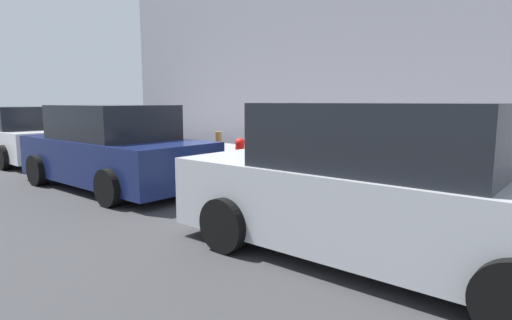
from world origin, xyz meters
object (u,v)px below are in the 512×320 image
object	(u,v)px
suitcase_navy_0	(395,176)
parked_car_silver_0	(380,188)
suitcase_silver_2	(340,173)
parking_meter	(484,155)
fire_hydrant	(240,155)
parked_car_navy_1	(114,149)
bollard_post	(218,152)
suitcase_teal_1	(365,177)
suitcase_black_3	(313,168)
suitcase_maroon_5	(264,166)
suitcase_red_4	(290,163)
parked_car_white_2	(18,136)

from	to	relation	value
suitcase_navy_0	parked_car_silver_0	xyz separation A→B (m)	(-0.87, 2.28, 0.28)
suitcase_silver_2	parking_meter	xyz separation A→B (m)	(-2.27, -0.19, 0.50)
suitcase_silver_2	parking_meter	world-z (taller)	parking_meter
suitcase_silver_2	fire_hydrant	distance (m)	2.50
suitcase_navy_0	parked_car_navy_1	bearing A→B (deg)	24.91
bollard_post	parking_meter	world-z (taller)	parking_meter
suitcase_silver_2	fire_hydrant	size ratio (longest dim) A/B	0.88
parked_car_silver_0	parked_car_navy_1	distance (m)	5.77
suitcase_navy_0	suitcase_teal_1	xyz separation A→B (m)	(0.50, 0.07, -0.07)
suitcase_black_3	suitcase_silver_2	bearing A→B (deg)	-175.41
suitcase_maroon_5	bollard_post	xyz separation A→B (m)	(1.32, 0.07, 0.19)
suitcase_teal_1	suitcase_red_4	world-z (taller)	suitcase_red_4
suitcase_navy_0	suitcase_teal_1	size ratio (longest dim) A/B	1.31
suitcase_maroon_5	parked_car_silver_0	size ratio (longest dim) A/B	0.17
bollard_post	parked_car_silver_0	bearing A→B (deg)	157.12
fire_hydrant	suitcase_black_3	bearing A→B (deg)	-179.61
suitcase_black_3	parked_car_navy_1	distance (m)	4.01
parking_meter	parked_car_silver_0	size ratio (longest dim) A/B	0.27
fire_hydrant	bollard_post	world-z (taller)	bollard_post
suitcase_red_4	parked_car_navy_1	world-z (taller)	parked_car_navy_1
suitcase_maroon_5	parked_car_navy_1	distance (m)	3.08
suitcase_teal_1	suitcase_silver_2	size ratio (longest dim) A/B	1.18
suitcase_silver_2	suitcase_black_3	size ratio (longest dim) A/B	0.76
fire_hydrant	parking_meter	distance (m)	4.79
suitcase_maroon_5	bollard_post	distance (m)	1.34
suitcase_red_4	parked_car_navy_1	size ratio (longest dim) A/B	0.24
bollard_post	parked_car_white_2	distance (m)	6.72
fire_hydrant	bollard_post	distance (m)	0.56
fire_hydrant	suitcase_red_4	bearing A→B (deg)	-179.16
suitcase_red_4	parking_meter	world-z (taller)	parking_meter
fire_hydrant	parked_car_white_2	xyz separation A→B (m)	(6.92, 2.23, 0.18)
suitcase_navy_0	suitcase_teal_1	world-z (taller)	suitcase_navy_0
suitcase_navy_0	suitcase_red_4	xyz separation A→B (m)	(2.15, 0.03, 0.00)
parking_meter	parked_car_navy_1	world-z (taller)	parked_car_navy_1
parking_meter	suitcase_black_3	bearing A→B (deg)	4.79
suitcase_navy_0	fire_hydrant	distance (m)	3.53
suitcase_silver_2	fire_hydrant	world-z (taller)	fire_hydrant
suitcase_teal_1	suitcase_black_3	bearing A→B (deg)	-1.69
suitcase_navy_0	parked_car_white_2	bearing A→B (deg)	12.30
suitcase_red_4	fire_hydrant	world-z (taller)	suitcase_red_4
suitcase_silver_2	suitcase_maroon_5	xyz separation A→B (m)	(1.71, 0.14, -0.05)
parked_car_navy_1	suitcase_black_3	bearing A→B (deg)	-145.91
suitcase_black_3	parked_car_white_2	distance (m)	9.14
fire_hydrant	bollard_post	size ratio (longest dim) A/B	0.87
suitcase_black_3	fire_hydrant	bearing A→B (deg)	0.39
bollard_post	parked_car_white_2	bearing A→B (deg)	18.04
suitcase_navy_0	suitcase_black_3	world-z (taller)	suitcase_navy_0
suitcase_navy_0	suitcase_black_3	bearing A→B (deg)	1.26
suitcase_red_4	bollard_post	bearing A→B (deg)	5.09
suitcase_silver_2	suitcase_black_3	distance (m)	0.57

